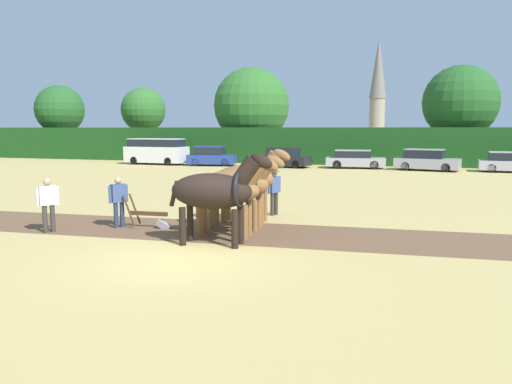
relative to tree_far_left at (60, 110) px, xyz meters
The scene contains 22 objects.
ground_plane 48.39m from the tree_far_left, 48.05° to the right, with size 240.00×240.00×0.00m, color tan.
plowed_furrow_strip 43.04m from the tree_far_left, 50.14° to the right, with size 32.06×3.19×0.01m, color brown.
hedgerow 32.54m from the tree_far_left, ahead, with size 78.68×1.86×3.15m, color #194719.
tree_far_left is the anchor object (origin of this frame).
tree_left 9.64m from the tree_far_left, ahead, with size 4.71×4.71×7.38m.
tree_center_left 21.85m from the tree_far_left, ahead, with size 7.40×7.40×8.98m.
tree_center 40.87m from the tree_far_left, ahead, with size 6.33×6.33×8.44m.
church_spire 47.40m from the tree_far_left, 48.44° to the left, with size 2.64×2.64×17.11m.
draft_horse_lead_left 47.21m from the tree_far_left, 46.47° to the right, with size 2.90×1.14×2.51m.
draft_horse_lead_right 46.38m from the tree_far_left, 45.59° to the right, with size 2.76×0.99×2.35m.
draft_horse_trail_left 45.54m from the tree_far_left, 44.70° to the right, with size 2.76×1.11×2.35m.
draft_horse_trail_right 44.72m from the tree_far_left, 43.76° to the right, with size 2.66×1.08×2.49m.
plow 44.39m from the tree_far_left, 47.72° to the right, with size 1.52×0.49×1.13m.
farmer_at_plow 43.82m from the tree_far_left, 48.92° to the right, with size 0.40×0.58×1.58m.
farmer_beside_team 44.04m from the tree_far_left, 41.86° to the right, with size 0.42×0.60×1.66m.
farmer_onlooker_left 43.78m from the tree_far_left, 51.58° to the right, with size 0.45×0.54×1.62m.
parked_van 18.56m from the tree_far_left, 26.39° to the right, with size 5.37×2.24×2.20m.
parked_car_left 23.14m from the tree_far_left, 20.59° to the right, with size 4.21×2.56×1.60m.
parked_car_center_left 28.92m from the tree_far_left, 15.84° to the right, with size 4.14×2.35×1.57m.
parked_car_center 34.00m from the tree_far_left, 12.43° to the right, with size 4.61×2.17×1.42m.
parked_car_center_right 39.16m from the tree_far_left, 11.50° to the right, with size 4.74×2.60×1.57m.
parked_car_right 44.62m from the tree_far_left, ahead, with size 4.39×1.94×1.44m.
Camera 1 is at (5.21, -10.35, 3.07)m, focal length 35.00 mm.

